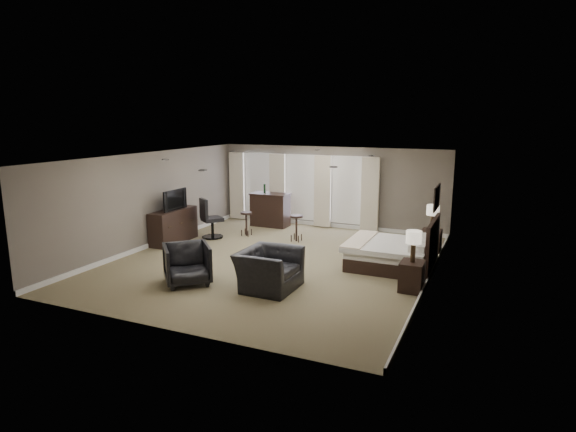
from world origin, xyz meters
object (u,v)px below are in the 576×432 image
at_px(dresser, 174,226).
at_px(lamp_near, 413,247).
at_px(tv, 173,207).
at_px(bar_counter, 270,210).
at_px(bar_stool_right, 296,228).
at_px(armchair_near, 269,263).
at_px(nightstand_far, 431,242).
at_px(armchair_far, 187,262).
at_px(desk_chair, 212,218).
at_px(bar_stool_left, 246,224).
at_px(lamp_far, 433,218).
at_px(nightstand_near, 412,276).
at_px(bed, 385,241).

bearing_deg(dresser, lamp_near, -10.20).
xyz_separation_m(dresser, tv, (0.00, 0.00, 0.54)).
relative_size(bar_counter, bar_stool_right, 1.64).
height_order(armchair_near, bar_stool_right, armchair_near).
bearing_deg(nightstand_far, dresser, -166.55).
distance_m(lamp_near, bar_stool_right, 4.68).
height_order(armchair_far, desk_chair, desk_chair).
relative_size(dresser, bar_stool_left, 2.24).
height_order(lamp_far, bar_stool_left, lamp_far).
bearing_deg(tv, armchair_near, -119.06).
relative_size(lamp_near, armchair_far, 0.68).
relative_size(tv, armchair_near, 0.79).
bearing_deg(lamp_near, tv, 169.80).
height_order(nightstand_near, armchair_far, armchair_far).
distance_m(bar_counter, bar_stool_right, 2.17).
bearing_deg(bar_stool_left, bed, -16.12).
relative_size(armchair_far, bar_stool_left, 1.31).
bearing_deg(lamp_far, bed, -121.54).
bearing_deg(bed, armchair_near, -126.49).
xyz_separation_m(lamp_near, bar_stool_right, (-3.74, 2.75, -0.56)).
height_order(lamp_far, bar_stool_right, lamp_far).
height_order(nightstand_far, bar_stool_right, bar_stool_right).
bearing_deg(desk_chair, armchair_far, 151.94).
bearing_deg(lamp_far, tv, -166.55).
bearing_deg(dresser, bed, 1.95).
bearing_deg(bar_stool_left, nightstand_far, 1.64).
relative_size(bed, bar_stool_left, 2.66).
bearing_deg(armchair_far, lamp_far, 1.30).
relative_size(armchair_far, bar_counter, 0.76).
relative_size(lamp_far, bar_stool_left, 0.91).
height_order(nightstand_far, armchair_far, armchair_far).
bearing_deg(bar_stool_right, desk_chair, -165.12).
bearing_deg(bar_counter, bar_stool_right, -43.73).
distance_m(lamp_near, lamp_far, 2.90).
distance_m(lamp_far, tv, 7.12).
bearing_deg(dresser, nightstand_far, 13.45).
distance_m(nightstand_far, lamp_near, 2.96).
xyz_separation_m(armchair_near, bar_counter, (-2.55, 5.32, -0.01)).
relative_size(tv, desk_chair, 0.84).
height_order(bed, desk_chair, bed).
height_order(nightstand_near, nightstand_far, nightstand_far).
distance_m(bed, armchair_far, 4.66).
xyz_separation_m(lamp_near, dresser, (-6.92, 1.24, -0.47)).
bearing_deg(nightstand_near, bed, 121.54).
distance_m(bed, nightstand_near, 1.73).
xyz_separation_m(lamp_near, bar_stool_left, (-5.38, 2.75, -0.58)).
bearing_deg(lamp_near, bed, 121.54).
bearing_deg(armchair_near, tv, 61.92).
height_order(lamp_near, tv, lamp_near).
bearing_deg(nightstand_far, nightstand_near, -90.00).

